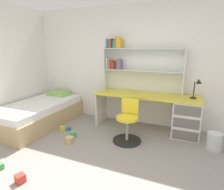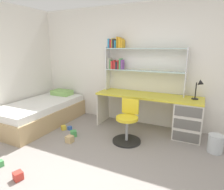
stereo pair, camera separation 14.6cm
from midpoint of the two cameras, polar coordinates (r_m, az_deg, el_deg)
The scene contains 14 objects.
ground_plane at distance 2.65m, azimuth -8.27°, elevation -25.97°, with size 6.09×5.81×0.02m, color gray.
room_shell at distance 3.82m, azimuth -14.32°, elevation 7.60°, with size 6.09×5.81×2.59m.
desk at distance 3.97m, azimuth 19.47°, elevation -5.41°, with size 2.11×0.60×0.75m.
bookshelf_hutch at distance 4.16m, azimuth 6.90°, elevation 10.47°, with size 1.69×0.22×1.16m.
desk_lamp at distance 3.82m, azimuth 25.67°, elevation 2.30°, with size 0.20×0.17×0.38m.
swivel_chair at distance 3.56m, azimuth 5.80°, elevation -9.08°, with size 0.52×0.52×0.77m.
bed_platform at distance 4.63m, azimuth -19.47°, elevation -4.93°, with size 1.06×2.01×0.63m.
waste_bin at distance 3.70m, azimuth 29.44°, elevation -12.50°, with size 0.24×0.24×0.30m, color silver.
toy_block_blue_0 at distance 4.18m, azimuth -11.47°, elevation -9.62°, with size 0.07×0.07×0.07m, color #3860B7.
toy_block_red_1 at distance 2.95m, azimuth -24.80°, elevation -20.98°, with size 0.11×0.11×0.11m, color red.
toy_block_green_2 at distance 3.88m, azimuth -10.30°, elevation -11.20°, with size 0.11×0.11×0.11m, color #479E51.
toy_block_yellow_3 at distance 4.21m, azimuth -13.24°, elevation -9.45°, with size 0.09×0.09×0.09m, color gold.
toy_block_natural_4 at distance 3.66m, azimuth -11.36°, elevation -12.77°, with size 0.12×0.12×0.12m, color tan.
toy_block_green_5 at distance 3.35m, azimuth -29.29°, elevation -17.38°, with size 0.09×0.09×0.09m, color #479E51.
Camera 2 is at (1.25, -1.64, 1.68)m, focal length 30.74 mm.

